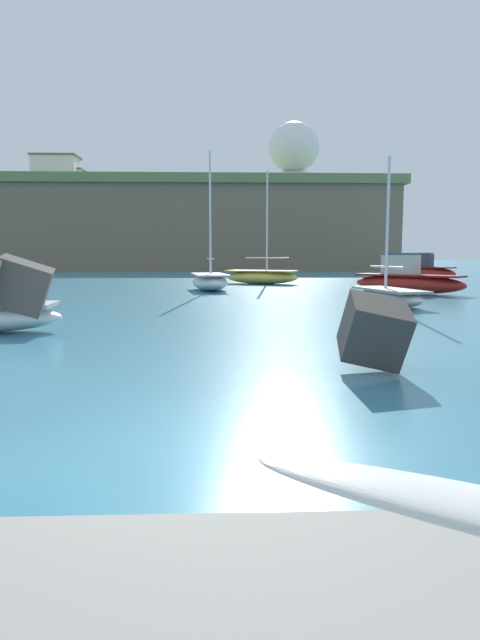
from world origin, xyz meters
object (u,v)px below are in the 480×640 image
object	(u,v)px
boat_far_centre	(427,271)
station_building_central	(69,183)
radar_dome	(294,154)
station_building_west	(57,175)
boat_near_centre	(210,281)
boat_mid_left	(261,276)
boat_near_right	(389,295)
boat_mid_centre	(407,280)

from	to	relation	value
boat_far_centre	station_building_central	size ratio (longest dim) A/B	0.63
radar_dome	station_building_west	bearing A→B (deg)	177.61
radar_dome	station_building_central	xyz separation A→B (m)	(-38.56, 4.37, -4.45)
boat_near_centre	boat_mid_left	bearing A→B (deg)	62.58
boat_near_centre	radar_dome	distance (m)	65.62
boat_mid_left	station_building_west	size ratio (longest dim) A/B	1.06
station_building_west	station_building_central	bearing A→B (deg)	65.19
station_building_west	station_building_central	world-z (taller)	station_building_west
boat_near_right	station_building_west	distance (m)	82.31
boat_near_centre	boat_far_centre	size ratio (longest dim) A/B	1.79
boat_mid_left	station_building_central	bearing A→B (deg)	116.14
boat_near_right	boat_far_centre	xyz separation A→B (m)	(9.92, 21.92, 0.31)
boat_near_right	boat_far_centre	distance (m)	24.06
boat_near_right	boat_mid_centre	world-z (taller)	boat_near_right
boat_near_right	boat_mid_left	world-z (taller)	boat_mid_left
boat_near_centre	boat_mid_centre	world-z (taller)	boat_near_centre
boat_far_centre	station_building_west	world-z (taller)	station_building_west
boat_mid_left	boat_mid_centre	world-z (taller)	boat_mid_left
radar_dome	station_building_central	size ratio (longest dim) A/B	1.68
boat_near_right	radar_dome	xyz separation A→B (m)	(5.54, 71.67, 18.36)
boat_near_right	station_building_central	distance (m)	84.06
radar_dome	station_building_central	world-z (taller)	radar_dome
boat_mid_centre	boat_far_centre	size ratio (longest dim) A/B	1.25
boat_mid_centre	radar_dome	bearing A→B (deg)	87.92
boat_near_right	boat_mid_left	bearing A→B (deg)	103.34
boat_near_centre	radar_dome	world-z (taller)	radar_dome
boat_mid_centre	boat_far_centre	world-z (taller)	boat_far_centre
boat_mid_centre	boat_far_centre	bearing A→B (deg)	65.51
boat_near_centre	boat_mid_left	xyz separation A→B (m)	(3.59, 6.92, -0.01)
radar_dome	boat_far_centre	bearing A→B (deg)	-84.97
boat_near_right	boat_mid_centre	xyz separation A→B (m)	(3.20, 7.18, 0.28)
radar_dome	station_building_central	bearing A→B (deg)	173.54
boat_mid_left	boat_far_centre	size ratio (longest dim) A/B	1.79
boat_near_right	boat_mid_left	size ratio (longest dim) A/B	0.77
boat_far_centre	station_building_west	xyz separation A→B (m)	(-44.19, 51.41, 14.60)
station_building_central	boat_near_centre	bearing A→B (deg)	-68.94
radar_dome	station_building_west	distance (m)	40.00
boat_mid_centre	boat_near_centre	bearing A→B (deg)	165.28
station_building_west	boat_mid_centre	bearing A→B (deg)	-60.47
boat_near_right	boat_mid_centre	bearing A→B (deg)	65.96
boat_mid_left	boat_far_centre	distance (m)	14.80
boat_mid_left	boat_mid_centre	xyz separation A→B (m)	(7.22, -9.76, 0.16)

